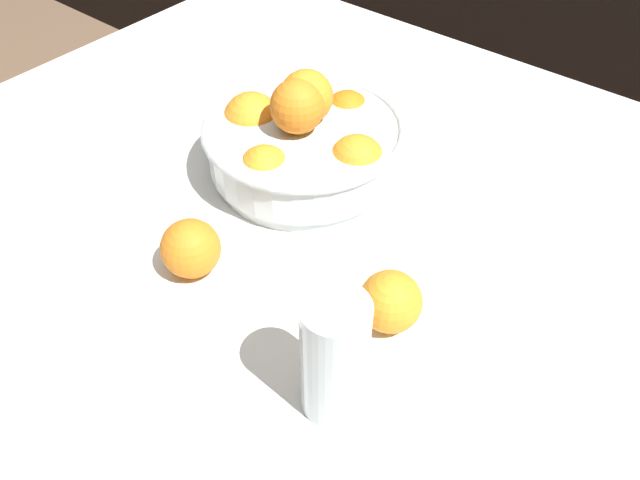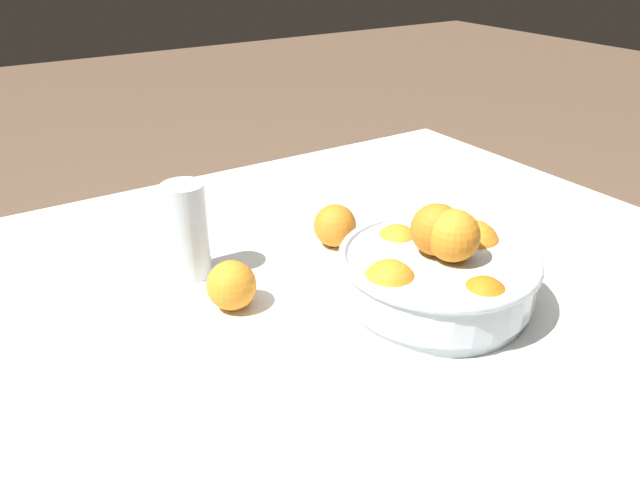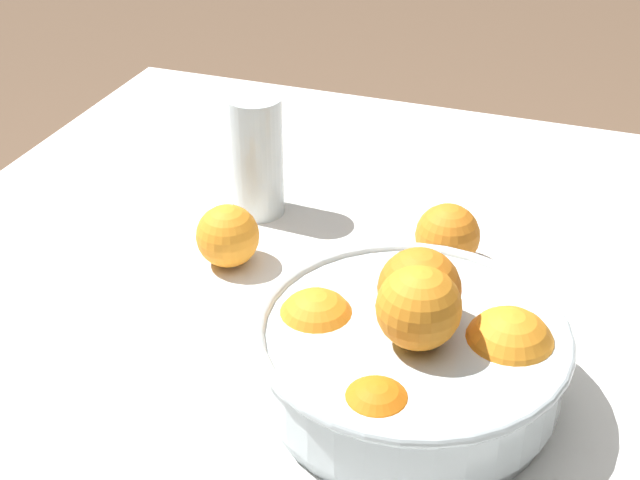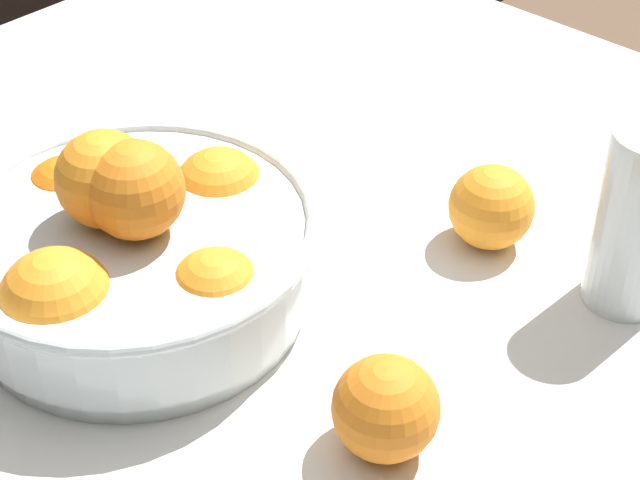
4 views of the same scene
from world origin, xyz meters
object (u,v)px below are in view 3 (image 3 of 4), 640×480
(juice_glass, at_px, (257,160))
(fruit_bowl, at_px, (412,351))
(orange_loose_front, at_px, (228,236))
(orange_loose_near_bowl, at_px, (447,236))

(juice_glass, bearing_deg, fruit_bowl, 134.42)
(orange_loose_front, bearing_deg, orange_loose_near_bowl, -160.47)
(fruit_bowl, relative_size, juice_glass, 1.86)
(orange_loose_near_bowl, xyz_separation_m, orange_loose_front, (0.23, 0.08, -0.00))
(juice_glass, relative_size, orange_loose_near_bowl, 2.09)
(fruit_bowl, xyz_separation_m, juice_glass, (0.26, -0.27, 0.02))
(orange_loose_near_bowl, distance_m, orange_loose_front, 0.24)
(fruit_bowl, height_order, orange_loose_front, fruit_bowl)
(fruit_bowl, bearing_deg, orange_loose_front, -30.96)
(fruit_bowl, distance_m, juice_glass, 0.37)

